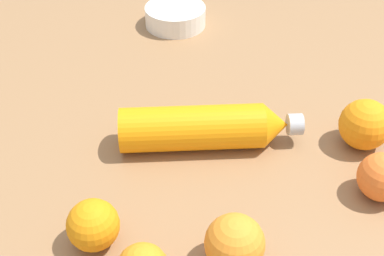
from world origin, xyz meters
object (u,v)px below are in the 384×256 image
at_px(water_bottle, 206,127).
at_px(orange_4, 235,243).
at_px(orange_0, 93,225).
at_px(orange_2, 382,177).
at_px(ceramic_bowl, 175,16).
at_px(orange_3, 365,124).

height_order(water_bottle, orange_4, orange_4).
xyz_separation_m(orange_0, orange_2, (0.21, 0.35, 0.00)).
bearing_deg(orange_0, orange_4, 36.88).
bearing_deg(ceramic_bowl, orange_4, -34.95).
relative_size(orange_3, ceramic_bowl, 0.61).
distance_m(water_bottle, orange_0, 0.25).
xyz_separation_m(orange_4, ceramic_bowl, (-0.53, 0.37, -0.02)).
bearing_deg(orange_0, water_bottle, 100.07).
height_order(orange_0, ceramic_bowl, orange_0).
xyz_separation_m(orange_3, ceramic_bowl, (-0.51, 0.05, -0.02)).
distance_m(orange_2, orange_3, 0.11).
distance_m(orange_0, orange_2, 0.41).
relative_size(orange_0, ceramic_bowl, 0.52).
height_order(orange_0, orange_3, orange_3).
distance_m(orange_0, ceramic_bowl, 0.62).
bearing_deg(orange_2, water_bottle, -157.12).
relative_size(water_bottle, orange_4, 3.36).
bearing_deg(water_bottle, orange_3, -2.91).
height_order(orange_0, orange_2, orange_2).
xyz_separation_m(orange_2, orange_3, (-0.08, 0.08, 0.01)).
bearing_deg(water_bottle, ceramic_bowl, 95.03).
height_order(orange_2, orange_3, orange_3).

